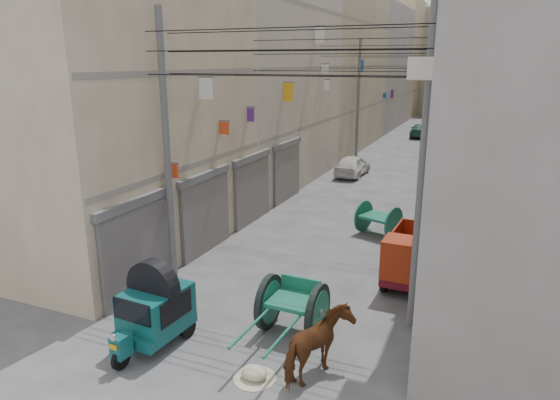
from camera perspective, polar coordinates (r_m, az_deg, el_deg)
The scene contains 17 objects.
building_row_left at distance 42.05m, azimuth 5.22°, elevation 15.39°, with size 8.00×62.00×14.00m.
building_row_right at distance 40.10m, azimuth 28.18°, elevation 13.67°, with size 8.00×62.00×14.00m.
end_cap_building at distance 72.04m, azimuth 19.72°, elevation 14.65°, with size 22.00×10.00×13.00m, color tan.
shutters_left at distance 19.20m, azimuth -5.55°, elevation 0.26°, with size 0.18×14.40×2.88m.
signboards at distance 28.15m, azimuth 12.78°, elevation 8.84°, with size 8.22×40.52×5.67m.
ac_units at distance 13.63m, azimuth 18.25°, elevation 18.60°, with size 0.70×6.55×3.35m.
utility_poles at distance 23.54m, azimuth 10.76°, elevation 9.10°, with size 7.40×22.20×8.00m.
overhead_cables at distance 20.87m, azimuth 9.53°, elevation 15.99°, with size 7.40×22.52×1.12m.
auto_rickshaw at distance 12.37m, azimuth -14.14°, elevation -11.78°, with size 1.42×2.34×1.62m.
tonga_cart at distance 12.54m, azimuth 1.46°, elevation -12.00°, with size 1.54×3.16×1.41m.
mini_truck at distance 15.43m, azimuth 14.70°, elevation -6.74°, with size 1.46×3.07×1.70m.
second_cart at distance 19.66m, azimuth 11.19°, elevation -2.11°, with size 1.76×1.66×1.25m.
feed_sack at distance 11.24m, azimuth -2.94°, elevation -19.11°, with size 0.58×0.46×0.29m, color #BEB79E.
horse at distance 10.97m, azimuth 4.39°, elevation -16.31°, with size 0.81×1.78×1.50m, color brown.
distant_car_white at distance 29.83m, azimuth 8.29°, elevation 3.94°, with size 1.45×3.61×1.23m, color silver.
distant_car_grey at distance 37.29m, azimuth 17.22°, elevation 5.71°, with size 1.29×3.69×1.22m, color #4E524F.
distant_car_green at distance 46.72m, azimuth 15.68°, elevation 7.65°, with size 1.61×3.95×1.15m, color #1D543F.
Camera 1 is at (5.01, -5.86, 6.53)m, focal length 32.00 mm.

